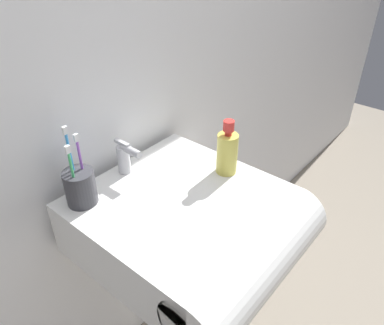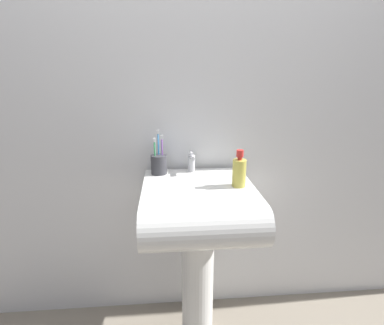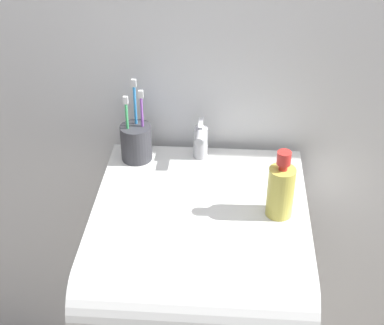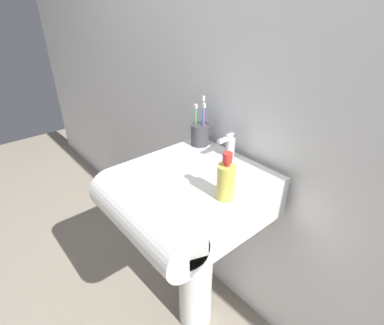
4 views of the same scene
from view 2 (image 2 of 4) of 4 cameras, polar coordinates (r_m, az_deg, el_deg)
name	(u,v)px [view 2 (image 2 of 4)]	position (r m, az deg, el deg)	size (l,w,h in m)	color
wall_back	(193,109)	(1.59, 0.11, 10.21)	(5.00, 0.05, 2.40)	white
sink_pedestal	(197,281)	(1.65, 1.05, -21.67)	(0.16, 0.16, 0.71)	white
sink_basin	(199,208)	(1.36, 1.43, -8.61)	(0.51, 0.58, 0.17)	white
faucet	(192,162)	(1.55, -0.09, 0.16)	(0.04, 0.10, 0.11)	#B7B7BC
toothbrush_cup	(159,164)	(1.53, -6.32, -0.26)	(0.08, 0.08, 0.22)	#38383D
soap_bottle	(239,172)	(1.37, 8.97, -1.76)	(0.06, 0.06, 0.17)	gold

